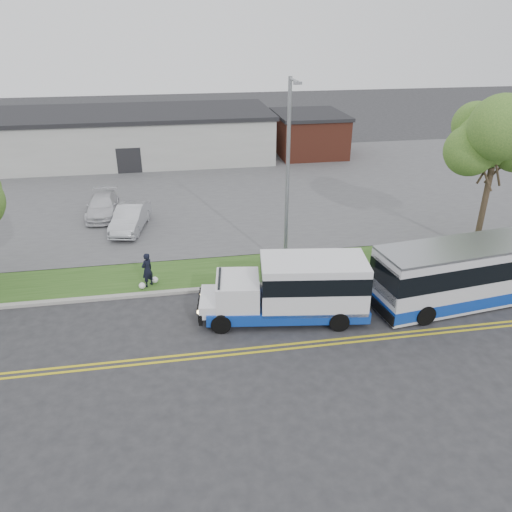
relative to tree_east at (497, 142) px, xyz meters
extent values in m
plane|color=#28282B|center=(-14.00, -3.00, -6.20)|extent=(140.00, 140.00, 0.00)
cube|color=gold|center=(-14.00, -6.85, -6.20)|extent=(70.00, 0.12, 0.01)
cube|color=gold|center=(-14.00, -7.15, -6.20)|extent=(70.00, 0.12, 0.01)
cube|color=#9E9B93|center=(-14.00, -1.90, -6.13)|extent=(80.00, 0.30, 0.15)
cube|color=#294A18|center=(-14.00, -0.10, -6.15)|extent=(80.00, 3.30, 0.10)
cube|color=#4C4C4F|center=(-14.00, 14.00, -6.15)|extent=(80.00, 25.00, 0.10)
cube|color=#9E9E99|center=(-20.00, 24.00, -4.20)|extent=(25.00, 10.00, 4.00)
cube|color=black|center=(-20.00, 24.00, -2.03)|extent=(25.40, 10.40, 0.35)
cube|color=black|center=(-20.00, 19.05, -5.10)|extent=(2.00, 0.15, 2.20)
cube|color=brown|center=(-3.50, 23.00, -4.40)|extent=(6.00, 7.00, 3.60)
cube|color=black|center=(-3.50, 23.00, -2.45)|extent=(6.30, 7.30, 0.30)
cylinder|color=#32221B|center=(0.00, 0.00, -3.72)|extent=(0.32, 0.32, 4.76)
ellipsoid|color=#335D20|center=(0.00, 0.00, 0.02)|extent=(5.20, 5.20, 4.42)
cylinder|color=gray|center=(-11.00, -0.20, -1.35)|extent=(0.18, 0.18, 9.50)
cylinder|color=gray|center=(-11.00, -0.90, 3.30)|extent=(0.12, 1.40, 0.12)
cube|color=gray|center=(-11.00, -1.55, 3.25)|extent=(0.35, 0.18, 0.12)
cube|color=#0E349A|center=(-11.99, -4.84, -5.65)|extent=(7.13, 3.23, 0.51)
cube|color=silver|center=(-10.89, -4.99, -4.49)|extent=(4.72, 2.90, 2.12)
cube|color=black|center=(-10.89, -4.99, -4.13)|extent=(4.75, 2.95, 0.76)
cube|color=silver|center=(-14.10, -4.56, -4.84)|extent=(2.10, 2.40, 1.21)
cube|color=black|center=(-14.85, -4.45, -4.64)|extent=(0.36, 1.92, 0.91)
cube|color=silver|center=(-15.20, -4.41, -5.34)|extent=(1.28, 2.19, 0.56)
cube|color=black|center=(-15.65, -4.34, -5.65)|extent=(0.43, 2.08, 0.51)
sphere|color=#FFD88C|center=(-15.80, -5.09, -5.40)|extent=(0.23, 0.23, 0.20)
sphere|color=#FFD88C|center=(-15.60, -3.59, -5.40)|extent=(0.23, 0.23, 0.20)
cylinder|color=black|center=(-14.95, -5.54, -5.78)|extent=(0.88, 0.39, 0.85)
cylinder|color=black|center=(-14.65, -3.38, -5.78)|extent=(0.88, 0.39, 0.85)
cylinder|color=black|center=(-10.03, -6.21, -5.78)|extent=(0.88, 0.39, 0.85)
cylinder|color=black|center=(-9.74, -4.04, -5.78)|extent=(0.88, 0.39, 0.85)
cube|color=silver|center=(-2.74, -4.80, -4.73)|extent=(10.66, 3.70, 2.75)
cube|color=#0E349A|center=(-2.74, -4.80, -5.68)|extent=(10.68, 3.72, 0.57)
cube|color=black|center=(-2.74, -4.80, -4.21)|extent=(10.70, 3.74, 0.90)
cube|color=black|center=(-7.87, -5.47, -4.40)|extent=(0.38, 2.18, 1.52)
cube|color=black|center=(-7.93, -5.48, -5.78)|extent=(0.42, 2.37, 0.47)
cube|color=gray|center=(-2.74, -4.80, -3.34)|extent=(10.66, 3.70, 0.11)
cylinder|color=black|center=(-6.27, -6.39, -5.75)|extent=(0.94, 0.42, 0.91)
cylinder|color=black|center=(-6.55, -4.17, -5.75)|extent=(0.94, 0.42, 0.91)
cylinder|color=black|center=(-0.44, -3.37, -5.75)|extent=(0.94, 0.42, 0.91)
imported|color=black|center=(-18.04, -1.10, -5.24)|extent=(0.75, 0.74, 1.74)
imported|color=#B2B4BA|center=(-19.25, 6.37, -5.35)|extent=(2.45, 4.78, 1.50)
imported|color=silver|center=(-21.19, 9.11, -5.43)|extent=(1.89, 4.64, 1.35)
sphere|color=white|center=(-18.34, -1.35, -5.94)|extent=(0.32, 0.32, 0.32)
sphere|color=white|center=(-17.74, -0.85, -5.94)|extent=(0.32, 0.32, 0.32)
camera|label=1|loc=(-16.46, -23.03, 5.79)|focal=35.00mm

